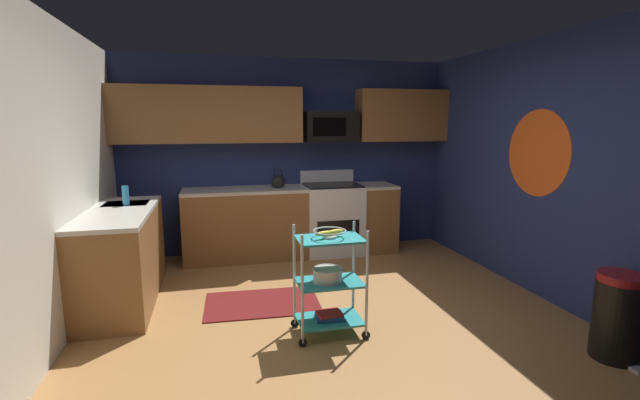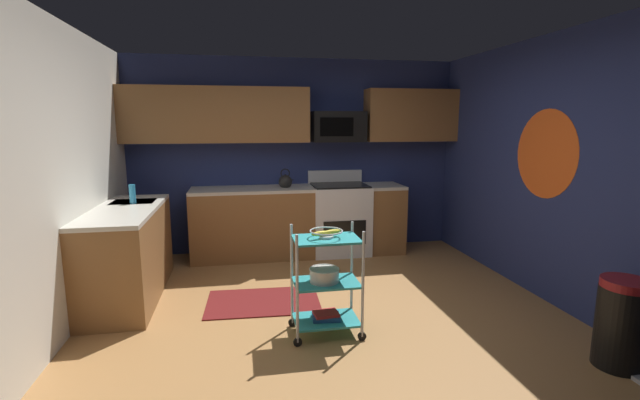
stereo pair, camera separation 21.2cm
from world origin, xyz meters
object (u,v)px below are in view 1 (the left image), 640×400
(rolling_cart, at_px, (329,282))
(fruit_bowl, at_px, (330,232))
(oven_range, at_px, (332,218))
(microwave, at_px, (330,127))
(book_stack, at_px, (329,315))
(dish_soap_bottle, at_px, (126,196))
(kettle, at_px, (278,182))
(trash_can, at_px, (618,317))
(mixing_bowl_large, at_px, (328,274))

(rolling_cart, distance_m, fruit_bowl, 0.42)
(rolling_cart, bearing_deg, fruit_bowl, 63.43)
(oven_range, height_order, microwave, microwave)
(book_stack, xyz_separation_m, dish_soap_bottle, (-1.78, 1.40, 0.86))
(microwave, distance_m, book_stack, 2.92)
(kettle, bearing_deg, book_stack, -87.78)
(oven_range, xyz_separation_m, trash_can, (1.36, -3.17, -0.15))
(microwave, height_order, dish_soap_bottle, microwave)
(rolling_cart, height_order, book_stack, rolling_cart)
(oven_range, bearing_deg, mixing_bowl_large, -105.92)
(oven_range, distance_m, dish_soap_bottle, 2.63)
(mixing_bowl_large, bearing_deg, fruit_bowl, -0.00)
(dish_soap_bottle, bearing_deg, oven_range, 20.13)
(microwave, bearing_deg, mixing_bowl_large, -105.25)
(rolling_cart, distance_m, dish_soap_bottle, 2.34)
(rolling_cart, relative_size, book_stack, 3.76)
(rolling_cart, relative_size, fruit_bowl, 3.36)
(book_stack, height_order, dish_soap_bottle, dish_soap_bottle)
(mixing_bowl_large, height_order, book_stack, mixing_bowl_large)
(microwave, distance_m, kettle, 1.02)
(book_stack, relative_size, dish_soap_bottle, 1.22)
(fruit_bowl, bearing_deg, rolling_cart, -116.57)
(mixing_bowl_large, distance_m, dish_soap_bottle, 2.31)
(rolling_cart, height_order, fruit_bowl, rolling_cart)
(rolling_cart, height_order, kettle, kettle)
(oven_range, xyz_separation_m, rolling_cart, (-0.64, -2.29, -0.03))
(book_stack, height_order, kettle, kettle)
(microwave, distance_m, fruit_bowl, 2.61)
(fruit_bowl, xyz_separation_m, kettle, (-0.09, 2.28, 0.12))
(book_stack, distance_m, kettle, 2.43)
(microwave, height_order, fruit_bowl, microwave)
(book_stack, xyz_separation_m, kettle, (-0.09, 2.28, 0.84))
(kettle, distance_m, trash_can, 3.85)
(microwave, relative_size, dish_soap_bottle, 3.50)
(mixing_bowl_large, bearing_deg, kettle, 91.83)
(oven_range, height_order, rolling_cart, oven_range)
(rolling_cart, distance_m, kettle, 2.35)
(microwave, bearing_deg, dish_soap_bottle, -157.71)
(book_stack, xyz_separation_m, trash_can, (1.99, -0.88, 0.17))
(dish_soap_bottle, distance_m, trash_can, 4.47)
(rolling_cart, xyz_separation_m, book_stack, (-0.00, 0.00, -0.30))
(rolling_cart, bearing_deg, microwave, 75.10)
(mixing_bowl_large, relative_size, book_stack, 1.03)
(trash_can, bearing_deg, dish_soap_bottle, 148.82)
(microwave, bearing_deg, oven_range, -89.74)
(oven_range, relative_size, kettle, 4.17)
(kettle, bearing_deg, fruit_bowl, -87.78)
(microwave, relative_size, trash_can, 1.06)
(kettle, xyz_separation_m, trash_can, (2.08, -3.17, -0.67))
(oven_range, bearing_deg, trash_can, -66.85)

